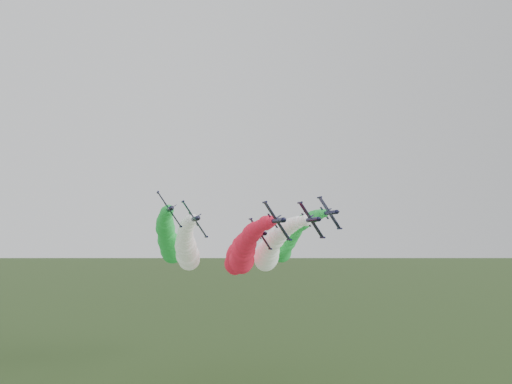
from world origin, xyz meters
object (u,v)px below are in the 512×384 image
at_px(jet_inner_right, 271,249).
at_px(jet_outer_left, 169,240).
at_px(jet_outer_right, 288,240).
at_px(jet_lead, 245,251).
at_px(jet_trail, 237,256).
at_px(jet_inner_left, 187,248).

distance_m(jet_inner_right, jet_outer_left, 28.47).
bearing_deg(jet_outer_right, jet_lead, -140.44).
bearing_deg(jet_trail, jet_lead, -97.63).
bearing_deg(jet_inner_left, jet_inner_right, -10.67).
height_order(jet_lead, jet_trail, jet_lead).
relative_size(jet_lead, jet_trail, 1.00).
bearing_deg(jet_lead, jet_inner_right, 31.20).
height_order(jet_inner_right, jet_outer_left, jet_outer_left).
bearing_deg(jet_trail, jet_outer_left, -156.32).
xyz_separation_m(jet_lead, jet_outer_left, (-18.60, 12.91, 2.75)).
xyz_separation_m(jet_lead, jet_outer_right, (16.61, 13.72, 2.58)).
xyz_separation_m(jet_inner_left, jet_outer_left, (-4.66, 3.36, 2.14)).
distance_m(jet_inner_right, jet_outer_right, 11.80).
height_order(jet_lead, jet_inner_left, jet_inner_left).
xyz_separation_m(jet_inner_right, jet_trail, (-5.71, 17.10, -2.41)).
xyz_separation_m(jet_lead, jet_inner_right, (8.71, 5.28, 0.25)).
height_order(jet_inner_left, jet_trail, jet_inner_left).
relative_size(jet_outer_right, jet_trail, 1.00).
relative_size(jet_inner_left, jet_outer_left, 1.00).
distance_m(jet_outer_right, jet_trail, 16.82).
height_order(jet_inner_right, jet_outer_right, jet_outer_right).
bearing_deg(jet_outer_left, jet_inner_left, -35.82).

